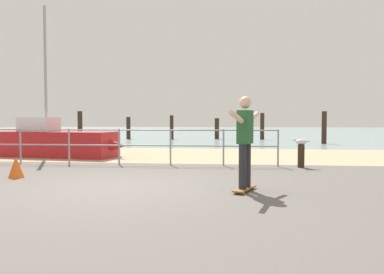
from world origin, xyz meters
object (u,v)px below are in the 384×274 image
at_px(bollard_short, 301,156).
at_px(traffic_cone, 16,167).
at_px(skateboarder, 245,136).
at_px(seagull, 301,142).
at_px(skateboard, 245,189).
at_px(sailboat, 58,142).

bearing_deg(bollard_short, traffic_cone, -158.87).
height_order(skateboarder, seagull, skateboarder).
height_order(skateboard, seagull, seagull).
height_order(skateboarder, traffic_cone, skateboarder).
bearing_deg(seagull, sailboat, 164.15).
distance_m(skateboard, bollard_short, 4.01).
bearing_deg(skateboard, traffic_cone, 167.76).
bearing_deg(seagull, bollard_short, 12.77).
bearing_deg(skateboard, seagull, 66.29).
bearing_deg(traffic_cone, skateboarder, -12.24).
bearing_deg(skateboard, bollard_short, 66.09).
bearing_deg(traffic_cone, bollard_short, 21.13).
bearing_deg(skateboard, skateboarder, 90.00).
height_order(sailboat, traffic_cone, sailboat).
height_order(skateboarder, bollard_short, skateboarder).
relative_size(skateboarder, bollard_short, 2.55).
relative_size(sailboat, bollard_short, 8.19).
relative_size(skateboard, seagull, 1.69).
height_order(sailboat, skateboard, sailboat).
xyz_separation_m(skateboarder, seagull, (1.61, 3.66, -0.29)).
distance_m(skateboard, skateboarder, 0.95).
xyz_separation_m(skateboarder, traffic_cone, (-5.02, 1.09, -0.77)).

